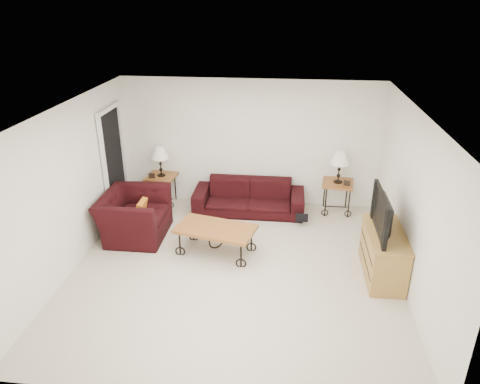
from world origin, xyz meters
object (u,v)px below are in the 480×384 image
(coffee_table, at_px, (216,240))
(armchair, at_px, (134,215))
(lamp_left, at_px, (160,161))
(lamp_right, at_px, (339,167))
(sofa, at_px, (249,197))
(television, at_px, (388,214))
(tv_stand, at_px, (383,254))
(side_table_right, at_px, (336,197))
(side_table_left, at_px, (162,190))
(backpack, at_px, (302,213))

(coffee_table, xyz_separation_m, armchair, (-1.51, 0.42, 0.16))
(lamp_left, bearing_deg, lamp_right, 0.00)
(sofa, bearing_deg, television, -41.44)
(tv_stand, bearing_deg, lamp_right, 103.65)
(side_table_right, bearing_deg, side_table_left, -180.00)
(side_table_left, xyz_separation_m, armchair, (-0.13, -1.35, 0.09))
(sofa, xyz_separation_m, tv_stand, (2.21, -1.93, 0.05))
(lamp_right, bearing_deg, lamp_left, -180.00)
(sofa, bearing_deg, tv_stand, -41.18)
(side_table_right, bearing_deg, television, -76.87)
(backpack, bearing_deg, sofa, 150.80)
(sofa, relative_size, lamp_right, 3.40)
(sofa, distance_m, lamp_right, 1.82)
(coffee_table, relative_size, tv_stand, 1.04)
(tv_stand, bearing_deg, sofa, 138.82)
(television, bearing_deg, backpack, -142.71)
(side_table_left, bearing_deg, side_table_right, 0.00)
(armchair, relative_size, television, 1.12)
(side_table_right, xyz_separation_m, television, (0.49, -2.11, 0.73))
(coffee_table, bearing_deg, lamp_right, 40.33)
(side_table_right, bearing_deg, lamp_right, 0.00)
(sofa, distance_m, armchair, 2.23)
(lamp_left, bearing_deg, coffee_table, -52.05)
(sofa, relative_size, side_table_right, 3.40)
(television, bearing_deg, lamp_left, -118.05)
(armchair, bearing_deg, side_table_right, -69.66)
(armchair, bearing_deg, sofa, -58.64)
(side_table_left, height_order, armchair, armchair)
(sofa, xyz_separation_m, armchair, (-1.90, -1.17, 0.08))
(side_table_left, bearing_deg, lamp_left, 0.00)
(lamp_right, relative_size, backpack, 1.39)
(sofa, relative_size, side_table_left, 3.51)
(side_table_left, bearing_deg, lamp_right, 0.00)
(coffee_table, bearing_deg, sofa, 76.13)
(side_table_left, bearing_deg, television, -28.05)
(sofa, xyz_separation_m, television, (2.19, -1.93, 0.73))
(lamp_right, xyz_separation_m, coffee_table, (-2.09, -1.77, -0.70))
(side_table_left, distance_m, lamp_left, 0.61)
(side_table_left, distance_m, lamp_right, 3.52)
(side_table_left, distance_m, tv_stand, 4.50)
(tv_stand, bearing_deg, lamp_left, 152.07)
(coffee_table, distance_m, tv_stand, 2.62)
(lamp_right, height_order, tv_stand, lamp_right)
(side_table_right, xyz_separation_m, armchair, (-3.59, -1.35, 0.08))
(side_table_left, bearing_deg, sofa, -5.79)
(television, relative_size, backpack, 2.41)
(lamp_right, height_order, backpack, lamp_right)
(lamp_left, relative_size, backpack, 1.35)
(coffee_table, bearing_deg, backpack, 40.06)
(side_table_right, xyz_separation_m, lamp_left, (-3.47, -0.00, 0.60))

